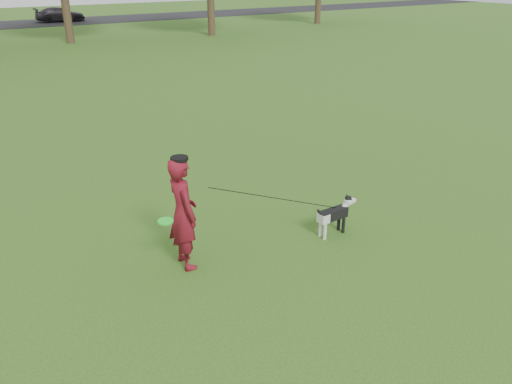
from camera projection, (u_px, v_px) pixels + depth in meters
ground at (260, 244)px, 8.38m from camera, size 120.00×120.00×0.00m
man at (183, 213)px, 7.44m from camera, size 0.46×0.67×1.78m
dog at (336, 212)px, 8.54m from camera, size 0.88×0.18×0.67m
car_right at (60, 14)px, 41.87m from camera, size 4.11×2.00×1.15m
man_held_items at (279, 199)px, 8.02m from camera, size 3.19×0.68×1.34m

